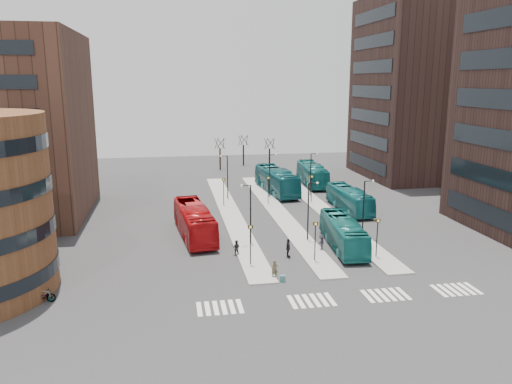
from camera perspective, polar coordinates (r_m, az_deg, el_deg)
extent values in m
plane|color=#2B2B2D|center=(35.90, 9.77, -14.67)|extent=(160.00, 160.00, 0.00)
cube|color=gray|center=(62.51, -2.93, -2.47)|extent=(2.50, 45.00, 0.15)
cube|color=gray|center=(63.48, 2.46, -2.23)|extent=(2.50, 45.00, 0.15)
cube|color=gray|center=(65.00, 7.64, -1.97)|extent=(2.50, 45.00, 0.15)
cube|color=navy|center=(42.10, 3.06, -9.84)|extent=(0.50, 0.43, 0.55)
imported|color=#B00D11|center=(53.61, -7.07, -3.32)|extent=(4.21, 12.50, 3.41)
imported|color=#146663|center=(50.54, 9.92, -4.64)|extent=(3.50, 10.99, 3.01)
imported|color=#12535B|center=(73.99, 2.35, 1.32)|extent=(4.35, 13.42, 3.67)
imported|color=#15676B|center=(64.92, 10.62, -0.81)|extent=(2.87, 10.79, 2.98)
imported|color=#146867|center=(80.19, 6.45, 2.04)|extent=(3.68, 12.36, 3.40)
imported|color=brown|center=(42.62, 2.15, -8.79)|extent=(0.63, 0.46, 1.59)
imported|color=black|center=(47.94, -2.27, -6.37)|extent=(0.89, 0.81, 1.49)
imported|color=black|center=(47.40, 3.70, -6.42)|extent=(0.47, 1.07, 1.80)
imported|color=black|center=(49.65, 7.48, -5.75)|extent=(0.59, 1.01, 1.56)
imported|color=gray|center=(41.50, -23.15, -10.99)|extent=(1.78, 1.16, 0.88)
imported|color=gray|center=(41.53, -23.14, -10.81)|extent=(1.88, 0.75, 1.10)
imported|color=gray|center=(41.77, -23.06, -10.86)|extent=(1.64, 0.70, 0.84)
cube|color=silver|center=(37.70, -6.49, -13.15)|extent=(0.35, 2.40, 0.01)
cube|color=silver|center=(37.73, -5.56, -13.11)|extent=(0.35, 2.40, 0.01)
cube|color=silver|center=(37.78, -4.63, -13.06)|extent=(0.35, 2.40, 0.01)
cube|color=silver|center=(37.83, -3.70, -13.01)|extent=(0.35, 2.40, 0.01)
cube|color=silver|center=(37.89, -2.78, -12.95)|extent=(0.35, 2.40, 0.01)
cube|color=silver|center=(37.96, -1.85, -12.89)|extent=(0.35, 2.40, 0.01)
cube|color=silver|center=(38.65, 4.17, -12.43)|extent=(0.35, 2.40, 0.01)
cube|color=silver|center=(38.79, 5.05, -12.35)|extent=(0.35, 2.40, 0.01)
cube|color=silver|center=(38.94, 5.92, -12.26)|extent=(0.35, 2.40, 0.01)
cube|color=silver|center=(39.10, 6.79, -12.18)|extent=(0.35, 2.40, 0.01)
cube|color=silver|center=(39.26, 7.65, -12.09)|extent=(0.35, 2.40, 0.01)
cube|color=silver|center=(39.44, 8.50, -12.01)|extent=(0.35, 2.40, 0.01)
cube|color=silver|center=(40.43, 12.62, -11.55)|extent=(0.35, 2.40, 0.01)
cube|color=silver|center=(40.65, 13.42, -11.45)|extent=(0.35, 2.40, 0.01)
cube|color=silver|center=(40.88, 14.21, -11.35)|extent=(0.35, 2.40, 0.01)
cube|color=silver|center=(41.12, 14.99, -11.25)|extent=(0.35, 2.40, 0.01)
cube|color=silver|center=(41.36, 15.76, -11.15)|extent=(0.35, 2.40, 0.01)
cube|color=silver|center=(41.61, 16.52, -11.05)|extent=(0.35, 2.40, 0.01)
cube|color=silver|center=(42.97, 20.17, -10.55)|extent=(0.35, 2.40, 0.01)
cube|color=silver|center=(43.27, 20.87, -10.44)|extent=(0.35, 2.40, 0.01)
cube|color=silver|center=(43.56, 21.56, -10.34)|extent=(0.35, 2.40, 0.01)
cube|color=silver|center=(43.87, 22.24, -10.24)|extent=(0.35, 2.40, 0.01)
cube|color=silver|center=(44.18, 22.91, -10.14)|extent=(0.35, 2.40, 0.01)
cube|color=silver|center=(44.50, 23.57, -10.03)|extent=(0.35, 2.40, 0.01)
cube|color=black|center=(58.30, 25.16, -2.33)|extent=(0.12, 16.00, 2.00)
cube|color=black|center=(57.48, 25.53, 1.52)|extent=(0.12, 16.00, 2.00)
cube|color=black|center=(56.93, 25.91, 5.48)|extent=(0.12, 16.00, 2.00)
cube|color=black|center=(56.66, 26.31, 9.48)|extent=(0.12, 16.00, 2.00)
cube|color=black|center=(56.67, 26.71, 13.51)|extent=(0.12, 16.00, 2.00)
cube|color=black|center=(56.96, 27.13, 17.51)|extent=(0.12, 16.00, 2.00)
cube|color=#32201C|center=(90.86, 18.88, 11.13)|extent=(20.00, 20.00, 30.00)
cube|color=black|center=(87.62, 12.50, 3.25)|extent=(0.12, 16.00, 2.00)
cube|color=black|center=(87.08, 12.63, 5.85)|extent=(0.12, 16.00, 2.00)
cube|color=black|center=(86.72, 12.75, 8.47)|extent=(0.12, 16.00, 2.00)
cube|color=black|center=(86.54, 12.88, 11.11)|extent=(0.12, 16.00, 2.00)
cube|color=black|center=(86.54, 13.02, 13.76)|extent=(0.12, 16.00, 2.00)
cube|color=black|center=(86.73, 13.15, 16.40)|extent=(0.12, 16.00, 2.00)
cube|color=black|center=(87.11, 13.29, 19.02)|extent=(0.12, 16.00, 2.00)
cylinder|color=black|center=(44.87, -0.64, -6.16)|extent=(0.10, 0.10, 3.50)
cube|color=black|center=(44.33, -0.65, -4.02)|extent=(0.45, 0.10, 0.30)
cube|color=yellow|center=(44.28, -0.63, -4.04)|extent=(0.20, 0.02, 0.20)
cylinder|color=black|center=(65.89, -3.72, -0.05)|extent=(0.10, 0.10, 3.50)
cube|color=black|center=(65.53, -3.74, 1.44)|extent=(0.45, 0.10, 0.30)
cube|color=yellow|center=(65.47, -3.73, 1.43)|extent=(0.20, 0.02, 0.20)
cylinder|color=black|center=(46.16, 6.77, -5.70)|extent=(0.10, 0.10, 3.50)
cube|color=black|center=(45.64, 6.82, -3.62)|extent=(0.45, 0.10, 0.30)
cube|color=yellow|center=(45.58, 6.85, -3.64)|extent=(0.20, 0.02, 0.20)
cylinder|color=black|center=(66.78, 1.41, 0.14)|extent=(0.10, 0.10, 3.50)
cube|color=black|center=(66.42, 1.41, 1.61)|extent=(0.45, 0.10, 0.30)
cube|color=yellow|center=(66.36, 1.42, 1.61)|extent=(0.20, 0.02, 0.20)
cylinder|color=black|center=(48.17, 13.65, -5.20)|extent=(0.10, 0.10, 3.50)
cube|color=black|center=(47.67, 13.76, -3.19)|extent=(0.45, 0.10, 0.30)
cube|color=yellow|center=(47.62, 13.79, -3.21)|extent=(0.20, 0.02, 0.20)
cylinder|color=black|center=(68.18, 6.36, 0.33)|extent=(0.10, 0.10, 3.50)
cube|color=black|center=(67.83, 6.39, 1.77)|extent=(0.45, 0.10, 0.30)
cube|color=yellow|center=(67.77, 6.41, 1.76)|extent=(0.20, 0.02, 0.20)
cylinder|color=black|center=(50.32, -0.62, -2.57)|extent=(0.14, 0.14, 6.00)
cylinder|color=black|center=(49.55, -1.14, 0.75)|extent=(0.90, 0.08, 0.08)
sphere|color=silver|center=(49.48, -1.66, 0.73)|extent=(0.24, 0.24, 0.24)
cylinder|color=black|center=(69.63, -3.27, 1.70)|extent=(0.14, 0.14, 6.00)
cylinder|color=black|center=(69.08, -3.67, 4.13)|extent=(0.90, 0.08, 0.08)
sphere|color=silver|center=(69.03, -4.05, 4.11)|extent=(0.24, 0.24, 0.24)
cylinder|color=black|center=(51.59, 5.98, -2.26)|extent=(0.14, 0.14, 6.00)
cylinder|color=black|center=(51.03, 6.54, 1.02)|extent=(0.90, 0.08, 0.08)
sphere|color=silver|center=(51.16, 7.02, 1.04)|extent=(0.24, 0.24, 0.24)
cylinder|color=black|center=(70.56, 1.58, 1.86)|extent=(0.14, 0.14, 6.00)
cylinder|color=black|center=(70.15, 1.95, 4.28)|extent=(0.90, 0.08, 0.08)
sphere|color=silver|center=(70.24, 2.31, 4.28)|extent=(0.24, 0.24, 0.24)
cylinder|color=black|center=(53.51, 12.18, -1.94)|extent=(0.14, 0.14, 6.00)
cylinder|color=black|center=(53.02, 12.78, 1.23)|extent=(0.90, 0.08, 0.08)
sphere|color=silver|center=(53.19, 13.23, 1.24)|extent=(0.24, 0.24, 0.24)
cylinder|color=black|center=(71.97, 6.27, 2.00)|extent=(0.14, 0.14, 6.00)
cylinder|color=black|center=(71.61, 6.67, 4.37)|extent=(0.90, 0.08, 0.08)
sphere|color=silver|center=(71.74, 7.02, 4.37)|extent=(0.24, 0.24, 0.24)
cylinder|color=black|center=(93.49, -4.12, 3.79)|extent=(0.30, 0.30, 4.00)
cylinder|color=black|center=(93.16, -3.72, 5.56)|extent=(0.10, 1.56, 1.95)
cylinder|color=black|center=(93.77, -4.06, 5.60)|extent=(1.48, 0.59, 1.97)
cylinder|color=black|center=(93.44, -4.52, 5.57)|extent=(0.90, 1.31, 1.99)
cylinder|color=black|center=(92.63, -4.48, 5.51)|extent=(0.89, 1.31, 1.99)
cylinder|color=black|center=(92.45, -3.98, 5.50)|extent=(1.48, 0.58, 1.97)
cylinder|color=black|center=(98.03, -1.45, 4.23)|extent=(0.30, 0.30, 4.00)
cylinder|color=black|center=(97.75, -1.05, 5.92)|extent=(0.10, 1.56, 1.95)
cylinder|color=black|center=(98.33, -1.39, 5.96)|extent=(1.48, 0.59, 1.97)
cylinder|color=black|center=(97.97, -1.82, 5.93)|extent=(0.90, 1.31, 1.99)
cylinder|color=black|center=(97.16, -1.75, 5.88)|extent=(0.89, 1.31, 1.99)
cylinder|color=black|center=(97.02, -1.27, 5.87)|extent=(1.48, 0.58, 1.97)
cylinder|color=black|center=(92.86, 1.55, 3.75)|extent=(0.30, 0.30, 4.00)
cylinder|color=black|center=(92.60, 1.98, 5.54)|extent=(0.10, 1.56, 1.95)
cylinder|color=black|center=(93.15, 1.61, 5.58)|extent=(1.48, 0.59, 1.97)
cylinder|color=black|center=(92.75, 1.16, 5.55)|extent=(0.90, 1.31, 1.99)
cylinder|color=black|center=(91.95, 1.26, 5.49)|extent=(0.89, 1.31, 1.99)
cylinder|color=black|center=(91.85, 1.77, 5.48)|extent=(1.48, 0.58, 1.97)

